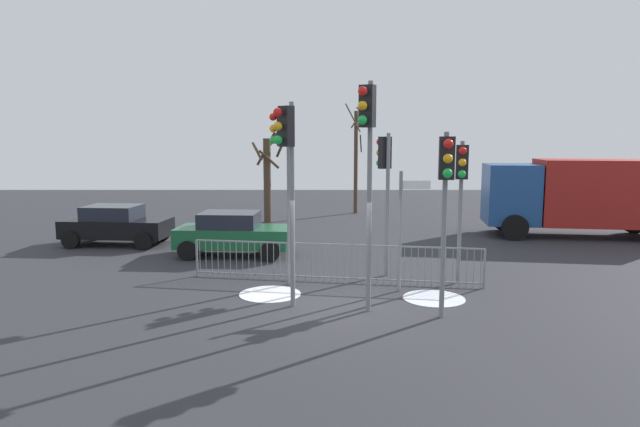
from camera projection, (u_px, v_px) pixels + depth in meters
ground_plane at (338, 304)px, 13.10m from camera, size 60.00×60.00×0.00m
traffic_light_mid_left at (286, 159)px, 12.36m from camera, size 0.47×0.47×4.73m
traffic_light_mid_right at (445, 183)px, 11.58m from camera, size 0.35×0.57×4.05m
traffic_light_rear_left at (283, 156)px, 14.43m from camera, size 0.56×0.36×4.72m
traffic_light_rear_right at (367, 146)px, 11.94m from camera, size 0.41×0.52×5.14m
traffic_light_foreground_right at (384, 172)px, 15.58m from camera, size 0.42×0.52×4.07m
traffic_light_foreground_left at (461, 180)px, 14.52m from camera, size 0.36×0.56×3.85m
direction_sign_post at (402, 225)px, 13.99m from camera, size 0.79×0.09×3.10m
pedestrian_guard_railing at (334, 262)px, 15.04m from camera, size 7.89×1.37×1.07m
car_black_trailing at (115, 224)px, 20.35m from camera, size 3.94×2.21×1.47m
car_green_far at (232, 233)px, 18.49m from camera, size 3.91×2.15×1.47m
delivery_truck at (577, 194)px, 21.98m from camera, size 7.31×3.57×3.10m
bare_tree_left at (355, 158)px, 28.93m from camera, size 1.60×1.40×5.75m
bare_tree_centre at (267, 175)px, 25.86m from camera, size 1.80×1.78×4.27m
snow_patch_kerb at (433, 298)px, 13.53m from camera, size 1.52×1.52×0.01m
snow_patch_island at (269, 294)px, 13.91m from camera, size 1.56×1.56×0.01m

